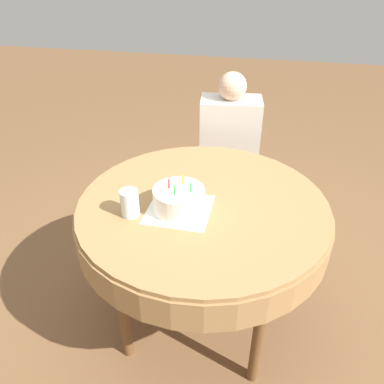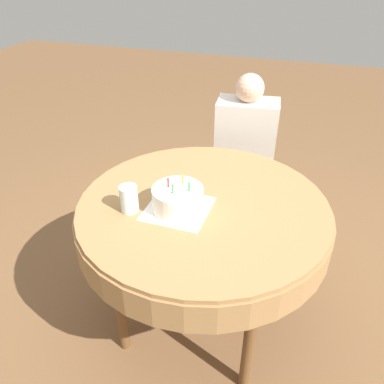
# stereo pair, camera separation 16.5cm
# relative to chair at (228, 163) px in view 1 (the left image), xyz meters

# --- Properties ---
(ground_plane) EXTENTS (12.00, 12.00, 0.00)m
(ground_plane) POSITION_rel_chair_xyz_m (-0.00, -0.94, -0.47)
(ground_plane) COLOR brown
(dining_table) EXTENTS (1.16, 1.16, 0.77)m
(dining_table) POSITION_rel_chair_xyz_m (-0.00, -0.94, 0.21)
(dining_table) COLOR #9E7547
(dining_table) RESTS_ON ground_plane
(chair) EXTENTS (0.51, 0.51, 0.85)m
(chair) POSITION_rel_chair_xyz_m (0.00, 0.00, 0.00)
(chair) COLOR #A37A4C
(chair) RESTS_ON ground_plane
(person) EXTENTS (0.41, 0.36, 1.12)m
(person) POSITION_rel_chair_xyz_m (0.01, -0.09, 0.20)
(person) COLOR #DBB293
(person) RESTS_ON ground_plane
(napkin) EXTENTS (0.27, 0.27, 0.00)m
(napkin) POSITION_rel_chair_xyz_m (-0.09, -1.02, 0.30)
(napkin) COLOR white
(napkin) RESTS_ON dining_table
(birthday_cake) EXTENTS (0.22, 0.22, 0.15)m
(birthday_cake) POSITION_rel_chair_xyz_m (-0.09, -1.02, 0.36)
(birthday_cake) COLOR white
(birthday_cake) RESTS_ON dining_table
(drinking_glass) EXTENTS (0.08, 0.08, 0.12)m
(drinking_glass) POSITION_rel_chair_xyz_m (-0.29, -1.10, 0.36)
(drinking_glass) COLOR silver
(drinking_glass) RESTS_ON dining_table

